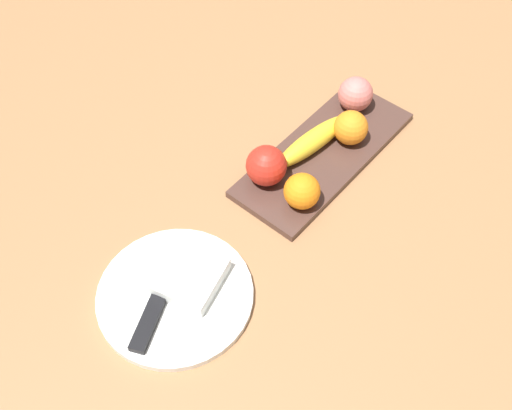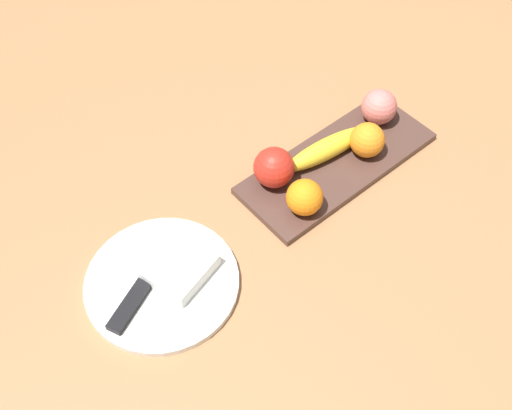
{
  "view_description": "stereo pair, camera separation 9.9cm",
  "coord_description": "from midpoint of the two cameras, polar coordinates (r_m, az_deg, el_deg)",
  "views": [
    {
      "loc": [
        -0.69,
        -0.43,
        0.83
      ],
      "look_at": [
        -0.23,
        -0.04,
        0.04
      ],
      "focal_mm": 42.71,
      "sensor_mm": 36.0,
      "label": 1
    },
    {
      "loc": [
        -0.62,
        -0.5,
        0.83
      ],
      "look_at": [
        -0.23,
        -0.04,
        0.04
      ],
      "focal_mm": 42.71,
      "sensor_mm": 36.0,
      "label": 2
    }
  ],
  "objects": [
    {
      "name": "orange_near_apple",
      "position": [
        1.0,
        1.53,
        1.12
      ],
      "size": [
        0.06,
        0.06,
        0.06
      ],
      "primitive_type": "sphere",
      "color": "orange",
      "rests_on": "fruit_tray"
    },
    {
      "name": "knife",
      "position": [
        0.93,
        -12.78,
        -10.23
      ],
      "size": [
        0.17,
        0.09,
        0.01
      ],
      "rotation": [
        0.0,
        0.0,
        0.42
      ],
      "color": "silver",
      "rests_on": "dinner_plate"
    },
    {
      "name": "fruit_tray",
      "position": [
        1.11,
        3.86,
        4.66
      ],
      "size": [
        0.37,
        0.15,
        0.01
      ],
      "primitive_type": "cube",
      "color": "#4A322A",
      "rests_on": "ground_plane"
    },
    {
      "name": "orange_near_banana",
      "position": [
        1.1,
        6.34,
        7.06
      ],
      "size": [
        0.06,
        0.06,
        0.06
      ],
      "primitive_type": "sphere",
      "color": "orange",
      "rests_on": "fruit_tray"
    },
    {
      "name": "peach",
      "position": [
        1.17,
        6.9,
        10.14
      ],
      "size": [
        0.07,
        0.07,
        0.07
      ],
      "primitive_type": "sphere",
      "color": "#D7726A",
      "rests_on": "fruit_tray"
    },
    {
      "name": "ground_plane",
      "position": [
        1.15,
        3.7,
        6.59
      ],
      "size": [
        2.4,
        2.4,
        0.0
      ],
      "primitive_type": "plane",
      "color": "#9B6B44"
    },
    {
      "name": "banana",
      "position": [
        1.09,
        2.77,
        5.85
      ],
      "size": [
        0.18,
        0.06,
        0.04
      ],
      "primitive_type": "ellipsoid",
      "rotation": [
        0.0,
        0.0,
        3.02
      ],
      "color": "yellow",
      "rests_on": "fruit_tray"
    },
    {
      "name": "folded_napkin",
      "position": [
        0.95,
        -9.41,
        -6.79
      ],
      "size": [
        0.12,
        0.12,
        0.03
      ],
      "primitive_type": "cube",
      "rotation": [
        0.0,
        0.0,
        0.26
      ],
      "color": "white",
      "rests_on": "dinner_plate"
    },
    {
      "name": "dinner_plate",
      "position": [
        0.95,
        -10.56,
        -8.54
      ],
      "size": [
        0.24,
        0.24,
        0.01
      ],
      "primitive_type": "cylinder",
      "color": "white",
      "rests_on": "ground_plane"
    },
    {
      "name": "apple",
      "position": [
        1.03,
        -1.76,
        3.53
      ],
      "size": [
        0.07,
        0.07,
        0.07
      ],
      "primitive_type": "sphere",
      "color": "red",
      "rests_on": "fruit_tray"
    }
  ]
}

